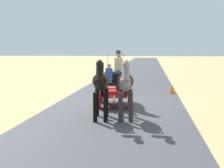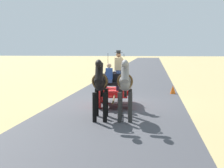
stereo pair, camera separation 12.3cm
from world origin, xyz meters
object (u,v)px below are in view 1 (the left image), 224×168
(horse_drawn_carriage, at_px, (115,88))
(horse_off_side, at_px, (101,83))
(traffic_cone, at_px, (172,89))
(horse_near_side, at_px, (126,83))

(horse_drawn_carriage, height_order, horse_off_side, horse_drawn_carriage)
(traffic_cone, bearing_deg, horse_near_side, 73.96)
(horse_drawn_carriage, bearing_deg, horse_off_side, 86.47)
(horse_near_side, distance_m, traffic_cone, 7.72)
(horse_drawn_carriage, height_order, horse_near_side, horse_drawn_carriage)
(horse_drawn_carriage, bearing_deg, traffic_cone, -122.78)
(horse_drawn_carriage, relative_size, traffic_cone, 9.03)
(horse_drawn_carriage, distance_m, horse_off_side, 3.10)
(horse_near_side, xyz_separation_m, traffic_cone, (-2.11, -7.35, -1.07))
(traffic_cone, bearing_deg, horse_off_side, 67.99)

